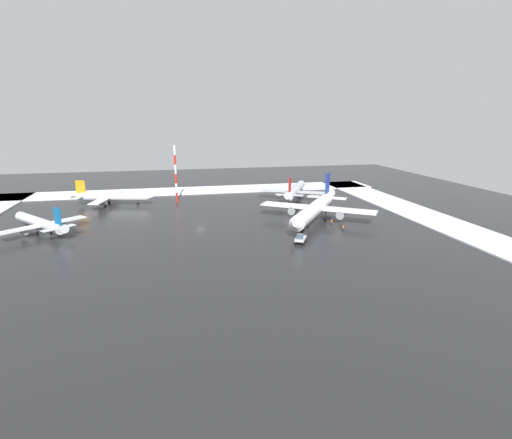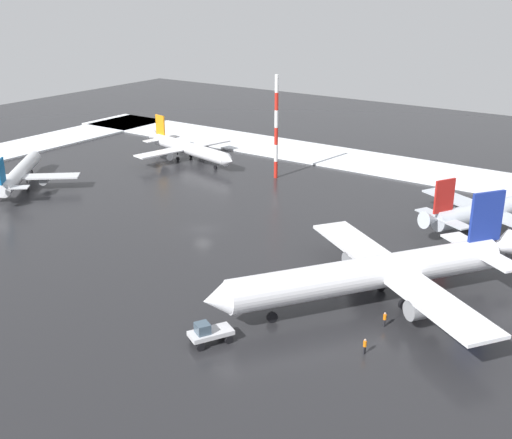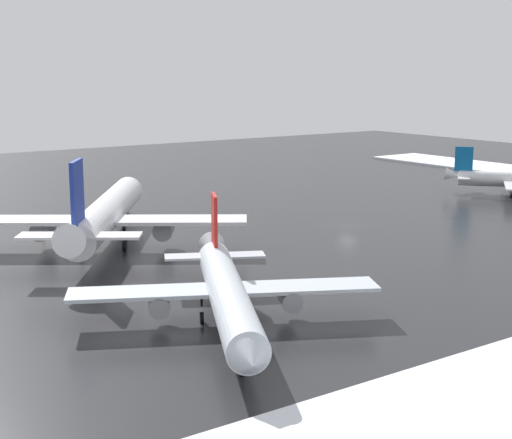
# 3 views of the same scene
# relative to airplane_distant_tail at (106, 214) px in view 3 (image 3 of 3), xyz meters

# --- Properties ---
(ground_plane) EXTENTS (240.00, 240.00, 0.00)m
(ground_plane) POSITION_rel_airplane_distant_tail_xyz_m (32.12, -7.32, -4.01)
(ground_plane) COLOR #232326
(airplane_distant_tail) EXTENTS (30.55, 35.51, 12.14)m
(airplane_distant_tail) POSITION_rel_airplane_distant_tail_xyz_m (0.00, 0.00, 0.00)
(airplane_distant_tail) COLOR white
(airplane_distant_tail) RESTS_ON ground_plane
(airplane_far_rear) EXTENTS (24.85, 29.16, 9.37)m
(airplane_far_rear) POSITION_rel_airplane_distant_tail_xyz_m (-4.92, -33.94, -0.91)
(airplane_far_rear) COLOR silver
(airplane_far_rear) RESTS_ON ground_plane
(pushback_tug) EXTENTS (4.12, 5.09, 2.50)m
(pushback_tug) POSITION_rel_airplane_distant_tail_xyz_m (10.43, 18.22, -2.73)
(pushback_tug) COLOR silver
(pushback_tug) RESTS_ON ground_plane
(ground_crew_beside_wing) EXTENTS (0.36, 0.36, 1.71)m
(ground_crew_beside_wing) POSITION_rel_airplane_distant_tail_xyz_m (-3.94, 10.74, -3.04)
(ground_crew_beside_wing) COLOR black
(ground_crew_beside_wing) RESTS_ON ground_plane
(ground_crew_near_tug) EXTENTS (0.36, 0.36, 1.71)m
(ground_crew_near_tug) POSITION_rel_airplane_distant_tail_xyz_m (-3.30, 4.40, -3.04)
(ground_crew_near_tug) COLOR black
(ground_crew_near_tug) RESTS_ON ground_plane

